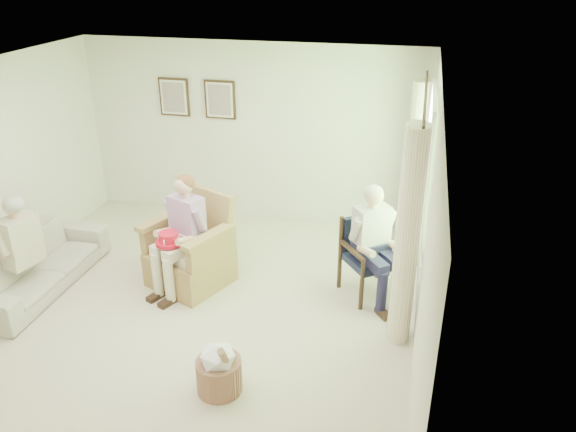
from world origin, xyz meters
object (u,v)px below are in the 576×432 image
object	(u,v)px
red_hat	(169,239)
person_dark	(373,237)
person_wicker	(183,227)
person_sofa	(16,243)
sofa	(36,265)
wood_armchair	(372,252)
wicker_armchair	(191,256)
hatbox	(219,369)

from	to	relation	value
red_hat	person_dark	bearing A→B (deg)	12.60
person_wicker	red_hat	size ratio (longest dim) A/B	4.52
person_sofa	person_wicker	bearing A→B (deg)	123.07
sofa	person_dark	bearing A→B (deg)	-79.54
person_wicker	red_hat	xyz separation A→B (m)	(-0.10, -0.18, -0.08)
wood_armchair	person_wicker	world-z (taller)	person_wicker
sofa	red_hat	bearing A→B (deg)	-82.49
sofa	person_dark	world-z (taller)	person_dark
person_dark	person_sofa	size ratio (longest dim) A/B	1.07
wicker_armchair	red_hat	world-z (taller)	wicker_armchair
red_hat	wicker_armchair	bearing A→B (deg)	72.66
sofa	person_sofa	bearing A→B (deg)	180.00
person_wicker	wood_armchair	bearing A→B (deg)	35.61
wood_armchair	hatbox	world-z (taller)	wood_armchair
wood_armchair	sofa	bearing A→B (deg)	154.98
wicker_armchair	wood_armchair	size ratio (longest dim) A/B	1.21
person_dark	hatbox	distance (m)	2.29
person_sofa	hatbox	xyz separation A→B (m)	(2.73, -0.95, -0.47)
wicker_armchair	person_dark	world-z (taller)	person_dark
sofa	person_wicker	world-z (taller)	person_wicker
wood_armchair	red_hat	size ratio (longest dim) A/B	2.99
person_wicker	hatbox	distance (m)	1.94
person_wicker	person_dark	size ratio (longest dim) A/B	1.03
person_dark	red_hat	size ratio (longest dim) A/B	4.37
person_dark	person_sofa	xyz separation A→B (m)	(-3.90, -0.95, -0.07)
person_wicker	person_sofa	size ratio (longest dim) A/B	1.11
wood_armchair	red_hat	xyz separation A→B (m)	(-2.25, -0.65, 0.23)
wicker_armchair	person_sofa	xyz separation A→B (m)	(-1.76, -0.77, 0.36)
wicker_armchair	hatbox	size ratio (longest dim) A/B	1.79
wood_armchair	person_dark	bearing A→B (deg)	-127.64
wood_armchair	person_sofa	distance (m)	4.06
wicker_armchair	person_dark	bearing A→B (deg)	27.83
sofa	person_dark	size ratio (longest dim) A/B	1.50
wood_armchair	sofa	distance (m)	4.00
sofa	red_hat	size ratio (longest dim) A/B	6.53
wicker_armchair	sofa	size ratio (longest dim) A/B	0.55
hatbox	wicker_armchair	bearing A→B (deg)	119.43
person_wicker	person_sofa	xyz separation A→B (m)	(-1.76, -0.63, -0.11)
wood_armchair	person_sofa	xyz separation A→B (m)	(-3.90, -1.10, 0.21)
sofa	hatbox	bearing A→B (deg)	-113.30
wicker_armchair	person_sofa	world-z (taller)	person_sofa
wicker_armchair	person_dark	size ratio (longest dim) A/B	0.83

